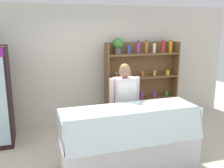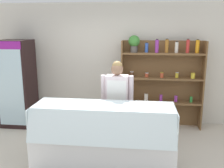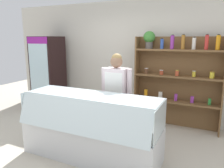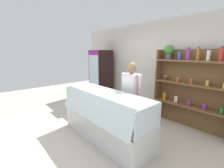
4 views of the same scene
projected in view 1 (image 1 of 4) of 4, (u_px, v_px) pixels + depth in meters
name	position (u px, v px, depth m)	size (l,w,h in m)	color
ground_plane	(125.00, 166.00, 4.12)	(12.00, 12.00, 0.00)	beige
back_wall	(94.00, 66.00, 5.70)	(6.80, 0.10, 2.70)	beige
shelving_unit	(140.00, 76.00, 5.78)	(1.74, 0.29, 2.00)	brown
deli_display_case	(129.00, 149.00, 4.01)	(2.17, 0.80, 1.01)	silver
shop_clerk	(125.00, 100.00, 4.50)	(0.57, 0.25, 1.60)	#383D51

